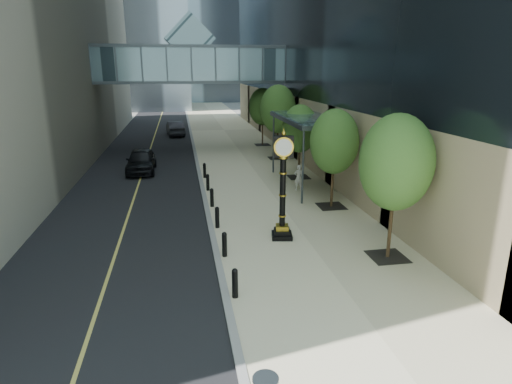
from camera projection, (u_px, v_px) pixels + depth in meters
ground at (325, 307)px, 13.38m from camera, size 320.00×320.00×0.00m
road at (156, 132)px, 50.02m from camera, size 8.00×180.00×0.02m
sidewalk at (224, 130)px, 51.36m from camera, size 8.00×180.00×0.06m
curb at (190, 131)px, 50.69m from camera, size 0.25×180.00×0.07m
skywalk at (191, 62)px, 37.20m from camera, size 17.00×4.20×5.80m
entrance_canopy at (307, 119)px, 26.04m from camera, size 3.00×8.00×4.38m
bollard_row at (214, 208)px, 21.30m from camera, size 0.20×16.20×0.90m
street_trees at (299, 123)px, 28.26m from camera, size 2.88×28.67×5.92m
street_clock at (283, 193)px, 18.16m from camera, size 1.01×1.01×4.67m
pedestrian at (299, 177)px, 25.82m from camera, size 0.60×0.42×1.57m
car_near at (141, 161)px, 30.59m from camera, size 1.95×4.82×1.64m
car_far at (175, 128)px, 47.29m from camera, size 2.19×4.90×1.56m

